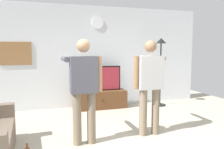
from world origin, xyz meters
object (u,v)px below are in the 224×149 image
Objects in this scene: floor_lamp at (161,58)px; framed_picture at (15,53)px; wall_clock at (98,23)px; person_standing_nearer_lamp at (84,85)px; tv_stand at (101,100)px; television at (100,78)px; person_standing_nearer_couch at (150,82)px.

framed_picture is at bearing 172.55° from floor_lamp.
floor_lamp is (1.64, -0.48, -0.93)m from wall_clock.
framed_picture is at bearing 116.81° from person_standing_nearer_lamp.
floor_lamp is (1.64, -0.19, 1.09)m from tv_stand.
television is at bearing -6.86° from framed_picture.
framed_picture is 0.44× the size of person_standing_nearer_couch.
person_standing_nearer_lamp is at bearing -111.33° from television.
wall_clock is at bearing 90.00° from television.
television is at bearing 171.82° from floor_lamp.
person_standing_nearer_lamp reaches higher than tv_stand.
tv_stand is at bearing -8.13° from framed_picture.
tv_stand is at bearing 173.41° from floor_lamp.
wall_clock is 0.18× the size of person_standing_nearer_lamp.
tv_stand is 0.73× the size of floor_lamp.
framed_picture is (-2.07, 0.30, 1.22)m from tv_stand.
tv_stand is 2.42m from framed_picture.
wall_clock is at bearing 90.00° from tv_stand.
person_standing_nearer_couch is (0.36, -2.36, -1.28)m from wall_clock.
tv_stand is 0.79× the size of person_standing_nearer_couch.
tv_stand is 2.40m from person_standing_nearer_lamp.
wall_clock reaches higher than person_standing_nearer_lamp.
tv_stand is 1.98m from floor_lamp.
tv_stand is at bearing 68.25° from person_standing_nearer_lamp.
person_standing_nearer_lamp is (-0.85, -2.12, 0.74)m from tv_stand.
person_standing_nearer_lamp is at bearing -177.45° from person_standing_nearer_couch.
tv_stand is 2.05m from wall_clock.
framed_picture reaches higher than tv_stand.
television is at bearing 99.66° from person_standing_nearer_couch.
person_standing_nearer_lamp is at bearing -109.34° from wall_clock.
tv_stand is 1.23× the size of television.
person_standing_nearer_couch is (0.36, -2.07, 0.74)m from tv_stand.
framed_picture is at bearing 171.87° from tv_stand.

